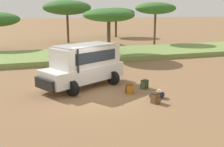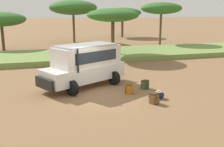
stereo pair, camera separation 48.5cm
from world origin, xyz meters
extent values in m
plane|color=olive|center=(0.00, 0.00, 0.00)|extent=(320.00, 320.00, 0.00)
cube|color=olive|center=(0.00, 11.82, 0.22)|extent=(120.00, 7.00, 0.44)
cube|color=silver|center=(-0.47, 2.05, 0.82)|extent=(5.22, 3.96, 0.84)
cube|color=silver|center=(-0.25, 2.16, 1.79)|extent=(4.21, 3.36, 1.10)
cube|color=#232D38|center=(-1.60, 1.46, 1.74)|extent=(0.78, 1.41, 0.77)
cube|color=#232D38|center=(0.17, 1.36, 1.84)|extent=(2.62, 1.40, 0.60)
cube|color=#232D38|center=(-0.67, 2.96, 1.84)|extent=(2.62, 1.40, 0.60)
cube|color=#B7B7B7|center=(-0.30, 2.14, 2.39)|extent=(3.83, 3.11, 0.10)
cube|color=black|center=(-2.75, 0.85, 0.65)|extent=(0.89, 1.50, 0.56)
cylinder|color=black|center=(-1.00, 0.68, 1.79)|extent=(0.10, 0.10, 1.25)
cylinder|color=black|center=(-1.37, 0.48, 0.40)|extent=(0.62, 0.84, 0.80)
cylinder|color=black|center=(-2.27, 2.20, 0.40)|extent=(0.62, 0.84, 0.80)
cylinder|color=black|center=(1.32, 1.89, 0.40)|extent=(0.62, 0.84, 0.80)
cylinder|color=black|center=(0.42, 3.61, 0.40)|extent=(0.62, 0.84, 0.80)
cylinder|color=black|center=(1.82, 3.25, 0.97)|extent=(0.54, 0.75, 0.74)
cube|color=#B26619|center=(1.58, -0.05, 0.23)|extent=(0.40, 0.44, 0.47)
cube|color=#B26619|center=(1.77, -0.10, 0.18)|extent=(0.15, 0.29, 0.26)
cube|color=#62380E|center=(1.58, -0.05, 0.50)|extent=(0.41, 0.43, 0.07)
cylinder|color=#62380E|center=(1.43, 0.08, 0.23)|extent=(0.04, 0.04, 0.40)
cylinder|color=#62380E|center=(1.39, -0.08, 0.23)|extent=(0.04, 0.04, 0.40)
cube|color=#42562D|center=(2.73, 0.50, 0.22)|extent=(0.47, 0.41, 0.45)
cube|color=#42562D|center=(2.66, 0.65, 0.17)|extent=(0.30, 0.20, 0.25)
cube|color=#242F19|center=(2.73, 0.50, 0.48)|extent=(0.46, 0.41, 0.07)
cylinder|color=#242F19|center=(2.72, 0.32, 0.22)|extent=(0.04, 0.04, 0.38)
cylinder|color=#242F19|center=(2.88, 0.40, 0.22)|extent=(0.04, 0.04, 0.38)
cube|color=brown|center=(2.20, -1.82, 0.23)|extent=(0.48, 0.43, 0.45)
cube|color=brown|center=(2.29, -1.98, 0.17)|extent=(0.29, 0.21, 0.25)
cube|color=#3A2A16|center=(2.20, -1.82, 0.48)|extent=(0.47, 0.44, 0.07)
cylinder|color=#3A2A16|center=(2.21, -1.63, 0.23)|extent=(0.04, 0.04, 0.38)
cylinder|color=#3A2A16|center=(2.05, -1.72, 0.23)|extent=(0.04, 0.04, 0.38)
cylinder|color=navy|center=(2.62, -1.20, 0.16)|extent=(0.53, 0.36, 0.33)
sphere|color=navy|center=(2.88, -1.21, 0.16)|extent=(0.32, 0.32, 0.32)
sphere|color=navy|center=(2.37, -1.18, 0.16)|extent=(0.32, 0.32, 0.32)
torus|color=#121834|center=(2.62, -1.20, 0.35)|extent=(0.17, 0.04, 0.16)
cylinder|color=beige|center=(2.72, -1.20, 0.34)|extent=(0.34, 0.34, 0.02)
cylinder|color=beige|center=(2.72, -1.20, 0.39)|extent=(0.17, 0.17, 0.09)
cylinder|color=brown|center=(-6.54, 18.77, 1.38)|extent=(0.32, 0.32, 2.77)
ellipsoid|color=#336628|center=(-6.54, 18.77, 3.44)|extent=(5.32, 5.34, 1.58)
cylinder|color=brown|center=(2.15, 24.21, 1.96)|extent=(0.30, 0.30, 3.92)
ellipsoid|color=#336628|center=(2.15, 24.21, 4.77)|extent=(6.52, 6.83, 1.99)
cylinder|color=brown|center=(3.83, 10.71, 1.71)|extent=(0.32, 0.32, 3.43)
ellipsoid|color=#336628|center=(3.83, 10.71, 3.95)|extent=(4.72, 4.95, 1.23)
cylinder|color=brown|center=(11.14, 29.86, 1.68)|extent=(0.37, 0.37, 3.35)
ellipsoid|color=#336628|center=(11.14, 29.86, 4.05)|extent=(6.39, 5.59, 1.64)
cylinder|color=brown|center=(11.83, 17.05, 2.01)|extent=(0.26, 0.26, 4.03)
ellipsoid|color=#336628|center=(11.83, 17.05, 4.63)|extent=(5.07, 4.50, 1.42)
camera|label=1|loc=(-3.48, -12.48, 4.30)|focal=42.00mm
camera|label=2|loc=(-3.02, -12.62, 4.30)|focal=42.00mm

